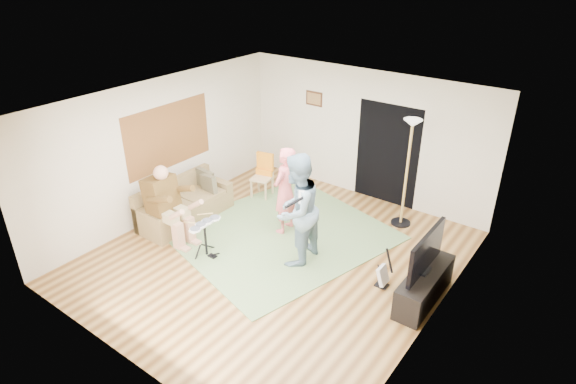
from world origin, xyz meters
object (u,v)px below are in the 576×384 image
object	(u,v)px
dining_chair	(263,181)
television	(426,252)
sofa	(183,206)
singer	(285,191)
guitarist	(297,210)
drum_kit	(206,240)
guitar_spare	(383,275)
torchiere_lamp	(409,155)
tv_cabinet	(424,286)

from	to	relation	value
dining_chair	television	distance (m)	4.30
sofa	singer	bearing A→B (deg)	23.58
guitarist	dining_chair	world-z (taller)	guitarist
sofa	guitarist	xyz separation A→B (m)	(2.63, 0.15, 0.72)
drum_kit	guitar_spare	distance (m)	3.04
drum_kit	guitarist	xyz separation A→B (m)	(1.34, 0.80, 0.68)
drum_kit	torchiere_lamp	size ratio (longest dim) A/B	0.32
singer	guitarist	world-z (taller)	guitarist
sofa	drum_kit	world-z (taller)	sofa
singer	guitar_spare	xyz separation A→B (m)	(2.26, -0.45, -0.63)
singer	dining_chair	world-z (taller)	singer
sofa	torchiere_lamp	xyz separation A→B (m)	(3.55, 2.35, 1.19)
drum_kit	dining_chair	world-z (taller)	dining_chair
sofa	dining_chair	xyz separation A→B (m)	(0.65, 1.70, 0.08)
torchiere_lamp	television	xyz separation A→B (m)	(1.18, -1.91, -0.60)
drum_kit	guitarist	size ratio (longest dim) A/B	0.35
sofa	torchiere_lamp	world-z (taller)	torchiere_lamp
singer	guitar_spare	distance (m)	2.39
singer	guitarist	size ratio (longest dim) A/B	0.86
drum_kit	television	bearing A→B (deg)	17.65
drum_kit	tv_cabinet	world-z (taller)	drum_kit
torchiere_lamp	television	distance (m)	2.32
dining_chair	tv_cabinet	world-z (taller)	dining_chair
guitarist	dining_chair	bearing A→B (deg)	-130.75
drum_kit	guitarist	bearing A→B (deg)	30.85
guitarist	tv_cabinet	world-z (taller)	guitarist
sofa	tv_cabinet	bearing A→B (deg)	5.34
singer	drum_kit	bearing A→B (deg)	-28.17
guitar_spare	tv_cabinet	xyz separation A→B (m)	(0.64, 0.07, 0.04)
tv_cabinet	torchiere_lamp	bearing A→B (deg)	122.88
sofa	tv_cabinet	size ratio (longest dim) A/B	1.36
tv_cabinet	guitar_spare	bearing A→B (deg)	-173.55
sofa	drum_kit	bearing A→B (deg)	-26.83
singer	dining_chair	bearing A→B (deg)	-131.16
sofa	guitar_spare	size ratio (longest dim) A/B	2.66
sofa	guitarist	world-z (taller)	guitarist
drum_kit	dining_chair	size ratio (longest dim) A/B	0.72
singer	television	world-z (taller)	singer
guitar_spare	torchiere_lamp	world-z (taller)	torchiere_lamp
guitar_spare	tv_cabinet	size ratio (longest dim) A/B	0.51
singer	tv_cabinet	size ratio (longest dim) A/B	1.20
dining_chair	drum_kit	bearing A→B (deg)	-87.68
singer	guitarist	distance (m)	1.01
singer	torchiere_lamp	world-z (taller)	torchiere_lamp
singer	torchiere_lamp	distance (m)	2.34
guitar_spare	television	size ratio (longest dim) A/B	0.62
guitarist	television	size ratio (longest dim) A/B	1.67
sofa	dining_chair	bearing A→B (deg)	68.92
dining_chair	tv_cabinet	size ratio (longest dim) A/B	0.67
dining_chair	torchiere_lamp	bearing A→B (deg)	0.04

